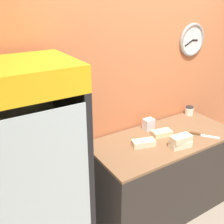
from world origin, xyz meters
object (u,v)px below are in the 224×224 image
object	(u,v)px
sandwich_stack_bottom	(180,144)
condiment_jar	(189,111)
napkin_dispenser	(149,124)
beverage_cooler	(30,168)
sandwich_stack_middle	(181,139)
sandwich_flat_left	(162,133)
sandwich_flat_right	(144,143)
chefs_knife	(200,135)

from	to	relation	value
sandwich_stack_bottom	condiment_jar	bearing A→B (deg)	37.37
condiment_jar	napkin_dispenser	size ratio (longest dim) A/B	0.88
beverage_cooler	napkin_dispenser	size ratio (longest dim) A/B	15.48
sandwich_stack_middle	napkin_dispenser	distance (m)	0.45
sandwich_flat_left	sandwich_flat_right	xyz separation A→B (m)	(-0.29, -0.06, 0.00)
beverage_cooler	sandwich_flat_left	bearing A→B (deg)	-0.24
beverage_cooler	chefs_knife	bearing A→B (deg)	-7.31
sandwich_flat_left	chefs_knife	world-z (taller)	sandwich_flat_left
sandwich_flat_right	chefs_knife	size ratio (longest dim) A/B	0.95
beverage_cooler	sandwich_stack_bottom	distance (m)	1.38
sandwich_stack_middle	sandwich_flat_left	distance (m)	0.28
sandwich_flat_right	napkin_dispenser	world-z (taller)	napkin_dispenser
beverage_cooler	napkin_dispenser	world-z (taller)	beverage_cooler
sandwich_stack_middle	napkin_dispenser	size ratio (longest dim) A/B	1.79
sandwich_stack_bottom	chefs_knife	distance (m)	0.35
beverage_cooler	condiment_jar	size ratio (longest dim) A/B	17.68
sandwich_stack_middle	sandwich_flat_right	size ratio (longest dim) A/B	0.89
napkin_dispenser	sandwich_stack_bottom	bearing A→B (deg)	-87.21
sandwich_stack_middle	condiment_jar	world-z (taller)	sandwich_stack_middle
sandwich_stack_bottom	sandwich_flat_right	size ratio (longest dim) A/B	0.92
beverage_cooler	sandwich_flat_right	xyz separation A→B (m)	(1.07, -0.07, -0.07)
sandwich_stack_bottom	sandwich_flat_right	world-z (taller)	sandwich_stack_bottom
beverage_cooler	napkin_dispenser	xyz separation A→B (m)	(1.33, 0.18, -0.04)
sandwich_stack_bottom	sandwich_flat_right	distance (m)	0.35
sandwich_stack_bottom	napkin_dispenser	xyz separation A→B (m)	(-0.02, 0.45, 0.03)
chefs_knife	condiment_jar	bearing A→B (deg)	55.64
sandwich_stack_middle	sandwich_flat_right	world-z (taller)	sandwich_stack_middle
beverage_cooler	chefs_knife	size ratio (longest dim) A/B	7.30
sandwich_flat_left	condiment_jar	world-z (taller)	condiment_jar
sandwich_flat_left	chefs_knife	size ratio (longest dim) A/B	0.87
beverage_cooler	sandwich_stack_middle	world-z (taller)	beverage_cooler
chefs_knife	sandwich_flat_right	bearing A→B (deg)	166.65
sandwich_stack_bottom	napkin_dispenser	distance (m)	0.45
sandwich_flat_left	sandwich_stack_bottom	bearing A→B (deg)	-91.47
sandwich_flat_left	sandwich_flat_right	world-z (taller)	sandwich_flat_right
sandwich_flat_right	chefs_knife	distance (m)	0.65
beverage_cooler	sandwich_stack_bottom	xyz separation A→B (m)	(1.35, -0.28, -0.07)
sandwich_flat_right	chefs_knife	bearing A→B (deg)	-13.35
beverage_cooler	condiment_jar	bearing A→B (deg)	6.22
sandwich_stack_bottom	condiment_jar	size ratio (longest dim) A/B	2.12
condiment_jar	napkin_dispenser	distance (m)	0.67
sandwich_stack_bottom	sandwich_flat_left	xyz separation A→B (m)	(0.01, 0.27, -0.00)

